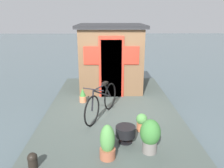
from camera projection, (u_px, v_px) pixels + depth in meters
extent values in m
plane|color=#4C5B60|center=(112.00, 123.00, 6.31)|extent=(60.00, 60.00, 0.00)
cube|color=#424C47|center=(112.00, 108.00, 6.17)|extent=(5.66, 3.35, 0.06)
cube|color=black|center=(112.00, 116.00, 6.25)|extent=(5.55, 3.28, 0.44)
cube|color=brown|center=(111.00, 58.00, 7.53)|extent=(1.85, 1.91, 1.98)
cube|color=#28282B|center=(111.00, 26.00, 7.22)|extent=(2.05, 2.11, 0.10)
cube|color=#144733|center=(111.00, 69.00, 6.67)|extent=(0.04, 0.60, 1.70)
cube|color=red|center=(111.00, 67.00, 6.65)|extent=(0.03, 0.72, 1.80)
cube|color=red|center=(131.00, 55.00, 6.56)|extent=(0.03, 0.44, 0.52)
cube|color=red|center=(91.00, 56.00, 6.54)|extent=(0.03, 0.44, 0.52)
torus|color=black|center=(92.00, 111.00, 5.04)|extent=(0.65, 0.32, 0.69)
torus|color=black|center=(110.00, 96.00, 5.93)|extent=(0.65, 0.32, 0.69)
cylinder|color=black|center=(102.00, 94.00, 5.46)|extent=(0.88, 0.42, 0.48)
cylinder|color=black|center=(99.00, 87.00, 5.26)|extent=(0.57, 0.28, 0.06)
cylinder|color=black|center=(108.00, 91.00, 5.73)|extent=(0.33, 0.18, 0.43)
cylinder|color=black|center=(93.00, 101.00, 5.01)|extent=(0.12, 0.08, 0.45)
cube|color=black|center=(105.00, 83.00, 5.52)|extent=(0.22, 0.17, 0.06)
cylinder|color=black|center=(93.00, 89.00, 4.98)|extent=(0.23, 0.47, 0.02)
cylinder|color=#B2603D|center=(141.00, 126.00, 4.89)|extent=(0.20, 0.20, 0.18)
sphere|color=#4C8942|center=(142.00, 119.00, 4.84)|extent=(0.24, 0.24, 0.24)
cylinder|color=#C6754C|center=(83.00, 99.00, 6.47)|extent=(0.19, 0.19, 0.18)
cone|color=#387533|center=(83.00, 92.00, 6.41)|extent=(0.17, 0.17, 0.22)
cylinder|color=#935138|center=(108.00, 153.00, 3.95)|extent=(0.28, 0.28, 0.18)
ellipsoid|color=#4C8942|center=(107.00, 139.00, 3.87)|extent=(0.26, 0.26, 0.53)
cylinder|color=slate|center=(150.00, 146.00, 4.12)|extent=(0.26, 0.26, 0.22)
ellipsoid|color=#387533|center=(150.00, 132.00, 4.04)|extent=(0.37, 0.37, 0.48)
cylinder|color=black|center=(126.00, 131.00, 4.40)|extent=(0.39, 0.39, 0.19)
cylinder|color=black|center=(125.00, 139.00, 4.45)|extent=(0.04, 0.04, 0.14)
cylinder|color=black|center=(125.00, 142.00, 4.47)|extent=(0.27, 0.27, 0.02)
cylinder|color=black|center=(33.00, 163.00, 3.70)|extent=(0.15, 0.15, 0.19)
sphere|color=black|center=(32.00, 158.00, 3.67)|extent=(0.16, 0.16, 0.16)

